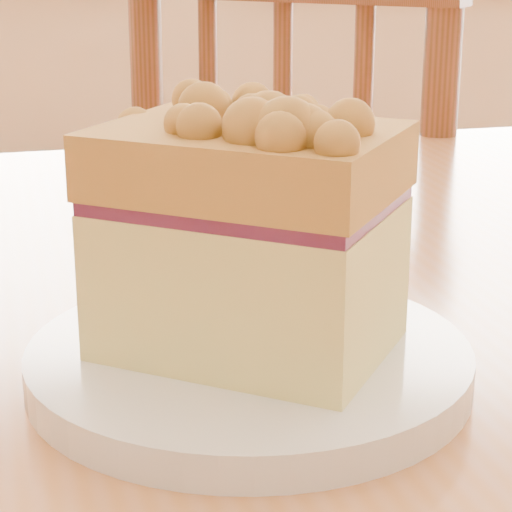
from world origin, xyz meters
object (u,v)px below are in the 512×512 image
(cafe_chair_main, at_px, (334,313))
(cake_slice, at_px, (249,224))
(cafe_table_main, at_px, (287,437))
(plate, at_px, (249,364))

(cafe_chair_main, relative_size, cake_slice, 6.30)
(cafe_table_main, height_order, plate, plate)
(cafe_chair_main, distance_m, cake_slice, 0.86)
(cafe_table_main, relative_size, cafe_chair_main, 1.51)
(cafe_table_main, relative_size, cake_slice, 9.53)
(cafe_table_main, xyz_separation_m, cafe_chair_main, (0.01, 0.66, -0.18))
(cafe_table_main, xyz_separation_m, plate, (-0.01, -0.13, 0.10))
(plate, bearing_deg, cafe_table_main, 86.18)
(plate, height_order, cake_slice, cake_slice)
(cafe_table_main, distance_m, plate, 0.16)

